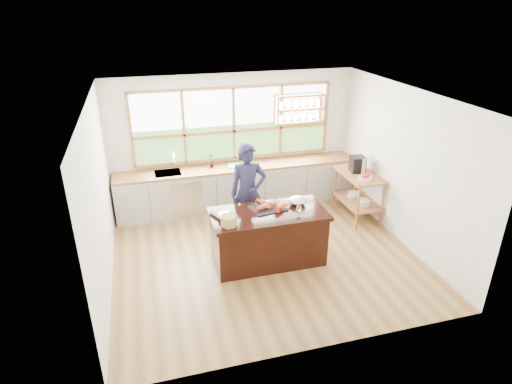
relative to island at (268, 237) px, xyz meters
name	(u,v)px	position (x,y,z in m)	size (l,w,h in m)	color
ground_plane	(264,254)	(0.00, 0.20, -0.45)	(5.00, 5.00, 0.00)	olive
room_shell	(258,147)	(0.02, 0.71, 1.30)	(5.02, 4.52, 2.71)	white
back_counter	(237,186)	(-0.02, 2.14, 0.00)	(4.90, 0.63, 0.90)	#B0AFA6
right_shelf_unit	(359,188)	(2.19, 1.09, 0.15)	(0.62, 1.10, 0.90)	#A0512E
island	(268,237)	(0.00, 0.00, 0.00)	(1.85, 0.90, 0.90)	black
cook	(248,192)	(-0.12, 0.86, 0.43)	(0.65, 0.42, 1.78)	#1B1C39
potted_plant	(211,161)	(-0.53, 2.20, 0.59)	(0.15, 0.10, 0.29)	slate
cutting_board	(238,166)	(0.00, 2.14, 0.45)	(0.40, 0.30, 0.01)	#70CE52
espresso_machine	(357,164)	(2.19, 1.23, 0.60)	(0.27, 0.29, 0.30)	black
wine_bottle	(364,167)	(2.24, 1.07, 0.60)	(0.08, 0.08, 0.30)	#A2B460
fruit_bowl	(365,177)	(2.14, 0.82, 0.49)	(0.25, 0.25, 0.11)	silver
slate_board	(268,208)	(0.04, 0.14, 0.45)	(0.55, 0.40, 0.02)	black
lobster_pile	(270,205)	(0.06, 0.14, 0.50)	(0.52, 0.44, 0.08)	#D7431E
mixing_bowl_left	(227,216)	(-0.69, -0.05, 0.50)	(0.28, 0.28, 0.13)	silver
mixing_bowl_right	(297,201)	(0.54, 0.16, 0.51)	(0.29, 0.29, 0.14)	silver
wine_glass	(299,209)	(0.39, -0.31, 0.61)	(0.08, 0.08, 0.22)	white
wicker_basket	(229,221)	(-0.69, -0.24, 0.53)	(0.25, 0.25, 0.16)	tan
parchment_roll	(216,214)	(-0.83, 0.11, 0.49)	(0.08, 0.08, 0.30)	silver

